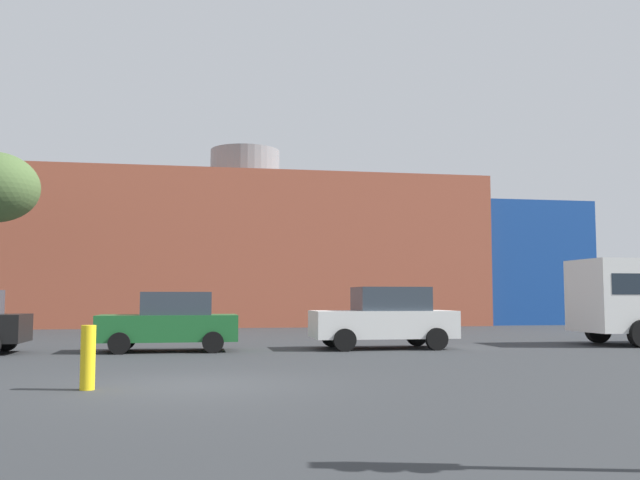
# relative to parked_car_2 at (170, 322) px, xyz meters

# --- Properties ---
(ground_plane) EXTENTS (200.00, 200.00, 0.00)m
(ground_plane) POSITION_rel_parked_car_2_xyz_m (0.67, -7.83, -0.83)
(ground_plane) COLOR #2D3033
(building_backdrop) EXTENTS (38.56, 10.71, 10.06)m
(building_backdrop) POSITION_rel_parked_car_2_xyz_m (3.45, 20.28, 3.10)
(building_backdrop) COLOR #B2563D
(building_backdrop) RESTS_ON ground_plane
(parked_car_2) EXTENTS (3.84, 1.89, 1.66)m
(parked_car_2) POSITION_rel_parked_car_2_xyz_m (0.00, 0.00, 0.00)
(parked_car_2) COLOR #1E662D
(parked_car_2) RESTS_ON ground_plane
(parked_car_3) EXTENTS (4.20, 2.06, 1.82)m
(parked_car_3) POSITION_rel_parked_car_2_xyz_m (6.24, -0.00, 0.08)
(parked_car_3) COLOR white
(parked_car_3) RESTS_ON ground_plane
(bollard_yellow_0) EXTENTS (0.24, 0.24, 1.05)m
(bollard_yellow_0) POSITION_rel_parked_car_2_xyz_m (-1.05, -8.19, -0.30)
(bollard_yellow_0) COLOR yellow
(bollard_yellow_0) RESTS_ON ground_plane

